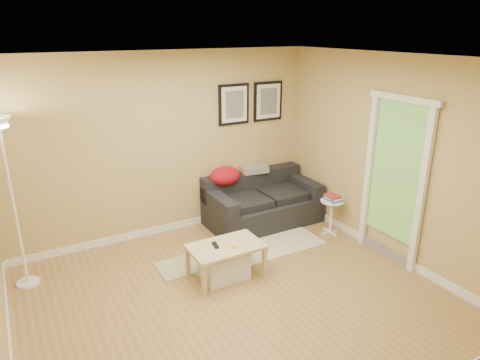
{
  "coord_description": "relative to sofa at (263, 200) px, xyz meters",
  "views": [
    {
      "loc": [
        -1.98,
        -3.63,
        2.87
      ],
      "look_at": [
        0.55,
        0.85,
        1.05
      ],
      "focal_mm": 32.25,
      "sensor_mm": 36.0,
      "label": 1
    }
  ],
  "objects": [
    {
      "name": "side_table",
      "position": [
        0.68,
        -0.79,
        -0.12
      ],
      "size": [
        0.34,
        0.34,
        0.51
      ],
      "primitive_type": null,
      "color": "white",
      "rests_on": "ground"
    },
    {
      "name": "framed_print_left",
      "position": [
        -0.26,
        0.45,
        1.43
      ],
      "size": [
        0.5,
        0.04,
        0.6
      ],
      "primitive_type": null,
      "color": "black",
      "rests_on": "wall_back"
    },
    {
      "name": "wall_back",
      "position": [
        -1.34,
        0.47,
        0.92
      ],
      "size": [
        4.5,
        0.0,
        4.5
      ],
      "primitive_type": "plane",
      "rotation": [
        1.57,
        0.0,
        0.0
      ],
      "color": "tan",
      "rests_on": "ground"
    },
    {
      "name": "storage_bin",
      "position": [
        -1.25,
        -1.09,
        -0.2
      ],
      "size": [
        0.56,
        0.41,
        0.34
      ],
      "primitive_type": null,
      "color": "white",
      "rests_on": "ground"
    },
    {
      "name": "remote_control",
      "position": [
        -1.34,
        -1.06,
        0.07
      ],
      "size": [
        0.08,
        0.17,
        0.02
      ],
      "primitive_type": "cube",
      "rotation": [
        0.0,
        0.0,
        -0.2
      ],
      "color": "black",
      "rests_on": "coffee_table"
    },
    {
      "name": "tape_roll",
      "position": [
        -1.16,
        -1.2,
        0.07
      ],
      "size": [
        0.07,
        0.07,
        0.03
      ],
      "primitive_type": "cylinder",
      "color": "yellow",
      "rests_on": "coffee_table"
    },
    {
      "name": "ceiling",
      "position": [
        -1.34,
        -1.53,
        2.23
      ],
      "size": [
        4.5,
        4.5,
        0.0
      ],
      "primitive_type": "plane",
      "rotation": [
        3.14,
        0.0,
        0.0
      ],
      "color": "white",
      "rests_on": "wall_back"
    },
    {
      "name": "baseboard_back",
      "position": [
        -1.34,
        0.46,
        -0.33
      ],
      "size": [
        4.5,
        0.02,
        0.1
      ],
      "primitive_type": "cube",
      "color": "white",
      "rests_on": "ground"
    },
    {
      "name": "wall_right",
      "position": [
        0.91,
        -1.53,
        0.92
      ],
      "size": [
        0.0,
        4.0,
        4.0
      ],
      "primitive_type": "plane",
      "rotation": [
        1.57,
        0.0,
        -1.57
      ],
      "color": "tan",
      "rests_on": "ground"
    },
    {
      "name": "floor_lamp",
      "position": [
        -3.34,
        -0.08,
        0.58
      ],
      "size": [
        0.26,
        0.26,
        2.01
      ],
      "primitive_type": null,
      "color": "white",
      "rests_on": "ground"
    },
    {
      "name": "plaid_throw",
      "position": [
        0.03,
        0.33,
        0.41
      ],
      "size": [
        0.45,
        0.32,
        0.1
      ],
      "primitive_type": null,
      "rotation": [
        0.0,
        0.0,
        -0.14
      ],
      "color": "tan",
      "rests_on": "sofa"
    },
    {
      "name": "red_throw",
      "position": [
        -0.51,
        0.27,
        0.4
      ],
      "size": [
        0.48,
        0.36,
        0.28
      ],
      "primitive_type": null,
      "color": "#AF1026",
      "rests_on": "sofa"
    },
    {
      "name": "doorway",
      "position": [
        0.86,
        -1.68,
        0.65
      ],
      "size": [
        0.12,
        1.01,
        2.13
      ],
      "primitive_type": null,
      "color": "white",
      "rests_on": "ground"
    },
    {
      "name": "sofa",
      "position": [
        0.0,
        0.0,
        0.0
      ],
      "size": [
        1.7,
        0.9,
        0.75
      ],
      "primitive_type": null,
      "color": "black",
      "rests_on": "ground"
    },
    {
      "name": "coffee_table",
      "position": [
        -1.22,
        -1.11,
        -0.16
      ],
      "size": [
        0.98,
        0.75,
        0.43
      ],
      "primitive_type": null,
      "rotation": [
        0.0,
        0.0,
        0.28
      ],
      "color": "#D4B881",
      "rests_on": "ground"
    },
    {
      "name": "book_stack",
      "position": [
        0.7,
        -0.78,
        0.18
      ],
      "size": [
        0.19,
        0.25,
        0.08
      ],
      "primitive_type": null,
      "rotation": [
        0.0,
        0.0,
        0.03
      ],
      "color": "teal",
      "rests_on": "side_table"
    },
    {
      "name": "framed_print_right",
      "position": [
        0.34,
        0.45,
        1.43
      ],
      "size": [
        0.5,
        0.04,
        0.6
      ],
      "primitive_type": null,
      "color": "black",
      "rests_on": "wall_back"
    },
    {
      "name": "floor",
      "position": [
        -1.34,
        -1.53,
        -0.38
      ],
      "size": [
        4.5,
        4.5,
        0.0
      ],
      "primitive_type": "plane",
      "color": "olive",
      "rests_on": "ground"
    },
    {
      "name": "area_rug",
      "position": [
        -0.2,
        -0.61,
        -0.37
      ],
      "size": [
        1.25,
        0.85,
        0.01
      ],
      "primitive_type": "cube",
      "color": "beige",
      "rests_on": "ground"
    },
    {
      "name": "wall_front",
      "position": [
        -1.34,
        -3.53,
        0.92
      ],
      "size": [
        4.5,
        0.0,
        4.5
      ],
      "primitive_type": "plane",
      "rotation": [
        -1.57,
        0.0,
        0.0
      ],
      "color": "tan",
      "rests_on": "ground"
    },
    {
      "name": "green_runner",
      "position": [
        -1.55,
        -0.61,
        -0.37
      ],
      "size": [
        0.7,
        0.5,
        0.01
      ],
      "primitive_type": "cube",
      "color": "#668C4C",
      "rests_on": "ground"
    },
    {
      "name": "baseboard_right",
      "position": [
        0.9,
        -1.53,
        -0.33
      ],
      "size": [
        0.02,
        4.0,
        0.1
      ],
      "primitive_type": "cube",
      "color": "white",
      "rests_on": "ground"
    }
  ]
}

